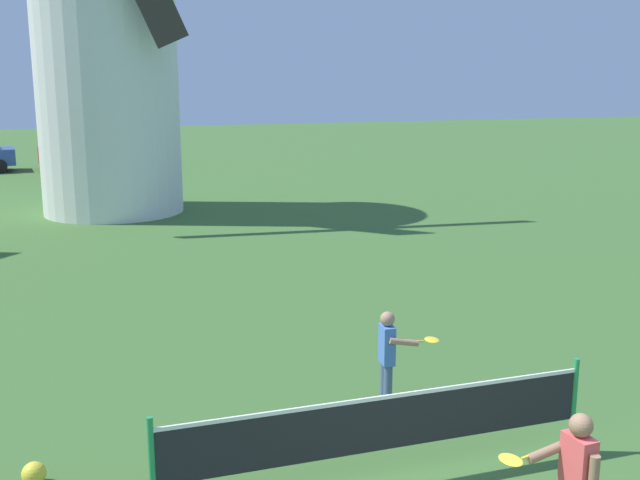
# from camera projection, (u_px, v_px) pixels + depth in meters

# --- Properties ---
(windmill) EXTENTS (7.94, 4.87, 12.76)m
(windmill) POSITION_uv_depth(u_px,v_px,m) (103.00, 6.00, 22.05)
(windmill) COLOR white
(windmill) RESTS_ON ground_plane
(tennis_net) EXTENTS (4.64, 0.06, 1.10)m
(tennis_net) POSITION_uv_depth(u_px,v_px,m) (383.00, 424.00, 7.62)
(tennis_net) COLOR #238E4C
(tennis_net) RESTS_ON ground_plane
(player_near) EXTENTS (0.77, 0.49, 1.35)m
(player_near) POSITION_uv_depth(u_px,v_px,m) (575.00, 478.00, 6.44)
(player_near) COLOR slate
(player_near) RESTS_ON ground_plane
(player_far) EXTENTS (0.71, 0.55, 1.24)m
(player_far) POSITION_uv_depth(u_px,v_px,m) (389.00, 352.00, 9.55)
(player_far) COLOR slate
(player_far) RESTS_ON ground_plane
(stray_ball) EXTENTS (0.25, 0.25, 0.25)m
(stray_ball) POSITION_uv_depth(u_px,v_px,m) (34.00, 474.00, 7.76)
(stray_ball) COLOR yellow
(stray_ball) RESTS_ON ground_plane
(parked_car_red) EXTENTS (4.56, 2.21, 1.56)m
(parked_car_red) POSITION_uv_depth(u_px,v_px,m) (91.00, 150.00, 34.14)
(parked_car_red) COLOR red
(parked_car_red) RESTS_ON ground_plane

